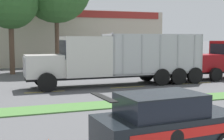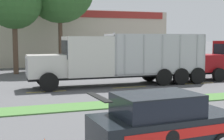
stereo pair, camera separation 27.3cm
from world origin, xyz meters
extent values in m
cube|color=#477538|center=(0.00, 10.48, 0.03)|extent=(120.00, 1.68, 0.06)
cube|color=yellow|center=(-3.20, 15.32, 0.00)|extent=(2.40, 0.14, 0.01)
cube|color=yellow|center=(2.20, 15.32, 0.00)|extent=(2.40, 0.14, 0.01)
cube|color=yellow|center=(7.60, 15.32, 0.00)|extent=(2.40, 0.14, 0.01)
cube|color=black|center=(1.86, 16.40, 0.67)|extent=(12.22, 1.30, 0.18)
cube|color=silver|center=(-3.06, 16.40, 1.47)|extent=(2.38, 1.93, 1.42)
cube|color=#B7B7BC|center=(-4.28, 16.40, 1.47)|extent=(0.06, 1.65, 1.21)
cube|color=silver|center=(-0.36, 16.40, 2.05)|extent=(3.01, 2.36, 2.59)
cube|color=black|center=(-1.89, 16.40, 2.50)|extent=(0.04, 2.00, 1.16)
cylinder|color=silver|center=(1.24, 15.63, 2.82)|extent=(0.14, 0.14, 1.53)
cube|color=#B7B7BC|center=(4.55, 16.40, 0.82)|extent=(6.83, 2.36, 0.12)
cube|color=#B7B7BC|center=(1.22, 16.40, 2.17)|extent=(0.16, 2.36, 2.70)
cube|color=#B7B7BC|center=(7.89, 16.40, 2.17)|extent=(0.16, 2.36, 2.70)
cube|color=#B7B7BC|center=(4.55, 15.30, 2.17)|extent=(6.83, 0.16, 2.70)
cube|color=#B7B7BC|center=(4.55, 17.50, 2.17)|extent=(6.83, 0.16, 2.70)
cube|color=#A3A3A8|center=(1.82, 15.20, 2.17)|extent=(0.10, 0.04, 2.56)
cube|color=#A3A3A8|center=(3.19, 15.20, 2.17)|extent=(0.10, 0.04, 2.56)
cube|color=#A3A3A8|center=(4.55, 15.20, 2.17)|extent=(0.10, 0.04, 2.56)
cube|color=#A3A3A8|center=(5.92, 15.20, 2.17)|extent=(0.10, 0.04, 2.56)
cube|color=#A3A3A8|center=(7.29, 15.20, 2.17)|extent=(0.10, 0.04, 2.56)
cylinder|color=black|center=(-3.06, 15.24, 0.58)|extent=(1.16, 0.30, 1.16)
cylinder|color=black|center=(-3.06, 17.56, 0.58)|extent=(1.16, 0.30, 1.16)
cylinder|color=black|center=(7.37, 15.24, 0.58)|extent=(1.16, 0.30, 1.16)
cylinder|color=black|center=(7.37, 17.56, 0.58)|extent=(1.16, 0.30, 1.16)
cylinder|color=black|center=(6.03, 15.24, 0.58)|extent=(1.16, 0.30, 1.16)
cylinder|color=black|center=(6.03, 17.56, 0.58)|extent=(1.16, 0.30, 1.16)
cylinder|color=black|center=(4.70, 15.24, 0.58)|extent=(1.16, 0.30, 1.16)
cylinder|color=black|center=(4.70, 17.56, 0.58)|extent=(1.16, 0.30, 1.16)
cube|color=maroon|center=(9.52, 16.83, 1.33)|extent=(2.29, 1.99, 1.29)
cube|color=#B7B7BC|center=(8.34, 16.83, 1.33)|extent=(0.06, 1.70, 1.09)
cube|color=black|center=(10.64, 16.83, 2.27)|extent=(0.04, 2.06, 1.05)
cylinder|color=black|center=(9.52, 15.64, 0.51)|extent=(1.02, 0.30, 1.02)
cylinder|color=black|center=(9.52, 18.02, 0.51)|extent=(1.02, 0.30, 1.02)
cube|color=black|center=(-1.30, 4.09, 0.70)|extent=(4.24, 2.03, 0.76)
cube|color=black|center=(-1.54, 4.08, 1.36)|extent=(2.37, 1.70, 0.58)
cube|color=black|center=(-1.54, 4.08, 1.67)|extent=(2.37, 1.70, 0.04)
cube|color=black|center=(-3.26, 3.97, 1.71)|extent=(0.29, 1.43, 0.03)
cube|color=red|center=(-1.24, 3.19, 0.77)|extent=(3.30, 0.22, 0.26)
cylinder|color=black|center=(-1.55, 3.17, 0.70)|extent=(0.42, 0.03, 0.42)
cylinder|color=black|center=(-0.07, 5.02, 0.32)|extent=(0.64, 0.24, 0.63)
cylinder|color=silver|center=(-0.07, 5.12, 0.32)|extent=(0.44, 0.04, 0.44)
cylinder|color=black|center=(-2.63, 4.86, 0.32)|extent=(0.64, 0.24, 0.63)
cylinder|color=silver|center=(-2.63, 4.97, 0.32)|extent=(0.44, 0.04, 0.44)
cube|color=#BCB29E|center=(1.47, 37.87, 3.25)|extent=(24.93, 12.00, 6.49)
cube|color=maroon|center=(1.47, 31.82, 6.04)|extent=(23.68, 0.10, 0.80)
cylinder|color=brown|center=(-4.62, 25.80, 2.57)|extent=(0.46, 0.46, 5.15)
sphere|color=#2D5B28|center=(-4.62, 25.80, 6.50)|extent=(4.93, 4.93, 4.93)
cylinder|color=brown|center=(-0.26, 27.48, 3.12)|extent=(0.42, 0.42, 6.25)
camera|label=1|loc=(-5.73, -3.48, 3.20)|focal=50.00mm
camera|label=2|loc=(-5.48, -3.57, 3.20)|focal=50.00mm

